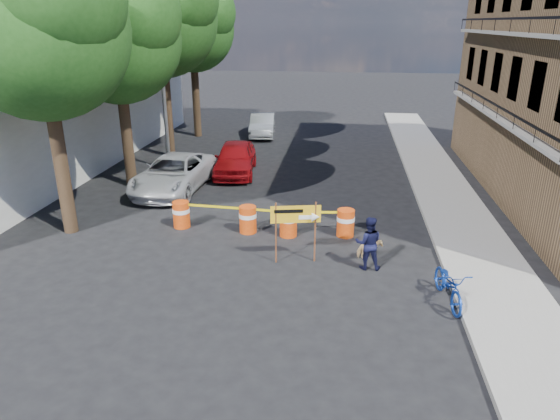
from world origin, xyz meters
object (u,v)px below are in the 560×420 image
(detour_sign, at_px, (302,219))
(barrel_far_left, at_px, (181,214))
(barrel_mid_left, at_px, (248,219))
(barrel_mid_right, at_px, (288,222))
(sedan_red, at_px, (235,158))
(sedan_silver, at_px, (262,125))
(dog, at_px, (370,249))
(pedestrian, at_px, (368,243))
(barrel_far_right, at_px, (346,222))
(bicycle, at_px, (451,268))
(suv_white, at_px, (174,174))

(detour_sign, bearing_deg, barrel_far_left, 142.23)
(barrel_far_left, height_order, detour_sign, detour_sign)
(barrel_mid_left, distance_m, detour_sign, 2.89)
(barrel_mid_right, height_order, sedan_red, sedan_red)
(barrel_mid_right, relative_size, sedan_silver, 0.22)
(barrel_mid_right, xyz_separation_m, dog, (2.55, -1.36, -0.17))
(pedestrian, relative_size, sedan_red, 0.36)
(barrel_far_right, height_order, sedan_red, sedan_red)
(barrel_far_right, relative_size, dog, 1.27)
(barrel_far_left, distance_m, barrel_mid_left, 2.32)
(barrel_far_right, relative_size, bicycle, 0.48)
(sedan_red, bearing_deg, pedestrian, -63.38)
(barrel_far_right, height_order, bicycle, bicycle)
(sedan_red, bearing_deg, detour_sign, -72.45)
(pedestrian, relative_size, sedan_silver, 0.38)
(barrel_mid_left, bearing_deg, sedan_red, 105.58)
(barrel_mid_left, xyz_separation_m, sedan_red, (-1.86, 6.66, 0.26))
(barrel_far_right, relative_size, pedestrian, 0.58)
(suv_white, distance_m, sedan_silver, 11.07)
(sedan_red, relative_size, sedan_silver, 1.07)
(barrel_mid_right, bearing_deg, sedan_silver, 102.44)
(barrel_far_left, xyz_separation_m, sedan_silver, (0.36, 14.72, 0.19))
(dog, bearing_deg, barrel_mid_right, 42.38)
(detour_sign, xyz_separation_m, dog, (1.96, 0.46, -1.04))
(sedan_silver, bearing_deg, dog, -76.51)
(pedestrian, bearing_deg, barrel_far_left, -21.72)
(barrel_far_right, height_order, suv_white, suv_white)
(barrel_mid_left, relative_size, bicycle, 0.48)
(barrel_far_left, bearing_deg, barrel_mid_left, -3.68)
(pedestrian, height_order, sedan_red, pedestrian)
(dog, height_order, sedan_red, sedan_red)
(barrel_far_left, xyz_separation_m, barrel_mid_right, (3.67, -0.28, 0.00))
(suv_white, bearing_deg, barrel_mid_left, -42.49)
(bicycle, bearing_deg, sedan_red, 117.69)
(barrel_mid_right, height_order, sedan_silver, sedan_silver)
(barrel_mid_right, bearing_deg, barrel_far_right, 7.30)
(dog, bearing_deg, pedestrian, 152.78)
(barrel_mid_left, xyz_separation_m, bicycle, (5.74, -3.72, 0.47))
(barrel_mid_left, bearing_deg, suv_white, 134.26)
(barrel_mid_right, height_order, dog, barrel_mid_right)
(barrel_mid_right, height_order, pedestrian, pedestrian)
(detour_sign, height_order, suv_white, detour_sign)
(barrel_far_left, xyz_separation_m, bicycle, (8.06, -3.87, 0.47))
(barrel_mid_left, height_order, pedestrian, pedestrian)
(barrel_mid_right, height_order, barrel_far_right, same)
(barrel_far_left, distance_m, bicycle, 8.95)
(barrel_far_right, xyz_separation_m, bicycle, (2.55, -3.83, 0.47))
(sedan_red, bearing_deg, barrel_far_left, -100.33)
(barrel_mid_left, height_order, bicycle, bicycle)
(pedestrian, relative_size, suv_white, 0.30)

